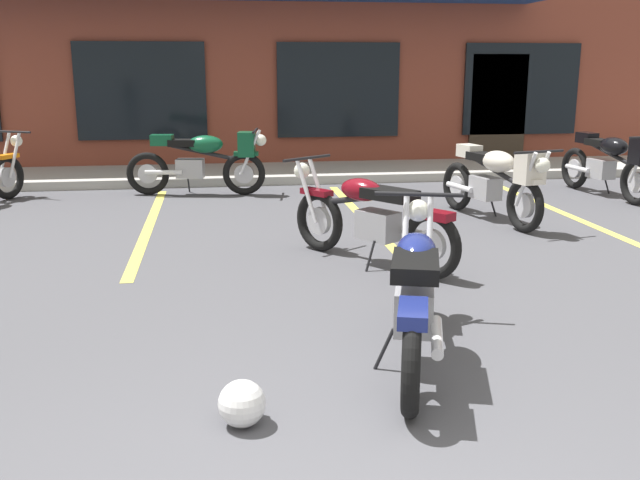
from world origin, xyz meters
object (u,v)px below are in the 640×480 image
(motorcycle_red_sportbike, at_px, (203,160))
(motorcycle_black_cruiser, at_px, (495,180))
(helmet_on_pavement, at_px, (242,403))
(motorcycle_silver_naked, at_px, (610,162))
(motorcycle_foreground_classic, at_px, (415,294))
(motorcycle_blue_standard, at_px, (370,217))

(motorcycle_red_sportbike, relative_size, motorcycle_black_cruiser, 1.01)
(motorcycle_red_sportbike, bearing_deg, helmet_on_pavement, -87.73)
(motorcycle_red_sportbike, relative_size, motorcycle_silver_naked, 1.00)
(motorcycle_red_sportbike, height_order, motorcycle_black_cruiser, same)
(motorcycle_foreground_classic, distance_m, motorcycle_silver_naked, 6.97)
(motorcycle_red_sportbike, xyz_separation_m, motorcycle_blue_standard, (1.65, -4.09, -0.07))
(motorcycle_silver_naked, distance_m, helmet_on_pavement, 8.27)
(motorcycle_red_sportbike, bearing_deg, motorcycle_blue_standard, -67.97)
(motorcycle_blue_standard, bearing_deg, motorcycle_red_sportbike, 112.03)
(motorcycle_black_cruiser, bearing_deg, motorcycle_red_sportbike, 145.58)
(motorcycle_black_cruiser, xyz_separation_m, helmet_on_pavement, (-3.29, -4.72, -0.40))
(motorcycle_red_sportbike, relative_size, motorcycle_blue_standard, 1.17)
(motorcycle_black_cruiser, relative_size, motorcycle_silver_naked, 0.99)
(helmet_on_pavement, bearing_deg, motorcycle_foreground_classic, 31.82)
(motorcycle_foreground_classic, relative_size, motorcycle_red_sportbike, 0.98)
(motorcycle_red_sportbike, distance_m, motorcycle_silver_naked, 5.98)
(motorcycle_silver_naked, distance_m, motorcycle_blue_standard, 5.18)
(helmet_on_pavement, bearing_deg, motorcycle_black_cruiser, 55.12)
(motorcycle_blue_standard, bearing_deg, helmet_on_pavement, -113.92)
(motorcycle_silver_naked, bearing_deg, motorcycle_red_sportbike, 169.51)
(motorcycle_foreground_classic, relative_size, motorcycle_silver_naked, 0.98)
(motorcycle_red_sportbike, bearing_deg, motorcycle_silver_naked, -10.49)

